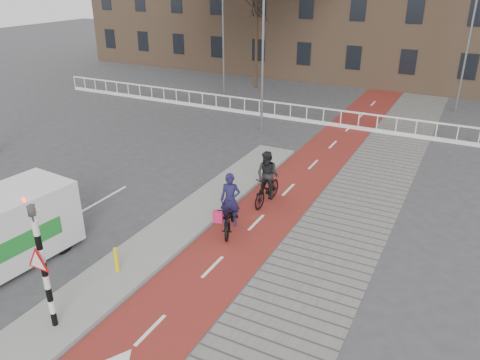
% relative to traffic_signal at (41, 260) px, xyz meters
% --- Properties ---
extents(ground, '(120.00, 120.00, 0.00)m').
position_rel_traffic_signal_xyz_m(ground, '(0.60, 2.02, -1.99)').
color(ground, '#38383A').
rests_on(ground, ground).
extents(bike_lane, '(2.50, 60.00, 0.01)m').
position_rel_traffic_signal_xyz_m(bike_lane, '(2.10, 12.02, -1.98)').
color(bike_lane, maroon).
rests_on(bike_lane, ground).
extents(sidewalk, '(3.00, 60.00, 0.01)m').
position_rel_traffic_signal_xyz_m(sidewalk, '(4.90, 12.02, -1.98)').
color(sidewalk, slate).
rests_on(sidewalk, ground).
extents(curb_island, '(1.80, 16.00, 0.12)m').
position_rel_traffic_signal_xyz_m(curb_island, '(-0.10, 6.02, -1.93)').
color(curb_island, gray).
rests_on(curb_island, ground).
extents(traffic_signal, '(0.80, 0.80, 3.68)m').
position_rel_traffic_signal_xyz_m(traffic_signal, '(0.00, 0.00, 0.00)').
color(traffic_signal, black).
rests_on(traffic_signal, curb_island).
extents(bollard, '(0.12, 0.12, 0.77)m').
position_rel_traffic_signal_xyz_m(bollard, '(-0.13, 2.45, -1.49)').
color(bollard, yellow).
rests_on(bollard, curb_island).
extents(cyclist_near, '(1.33, 2.11, 2.06)m').
position_rel_traffic_signal_xyz_m(cyclist_near, '(1.56, 6.13, -1.29)').
color(cyclist_near, black).
rests_on(cyclist_near, bike_lane).
extents(cyclist_far, '(0.91, 1.95, 2.05)m').
position_rel_traffic_signal_xyz_m(cyclist_far, '(1.82, 8.54, -1.13)').
color(cyclist_far, black).
rests_on(cyclist_far, bike_lane).
extents(railing, '(28.00, 0.10, 0.99)m').
position_rel_traffic_signal_xyz_m(railing, '(-4.40, 19.02, -1.68)').
color(railing, silver).
rests_on(railing, ground).
extents(tree_mid, '(0.22, 0.22, 6.91)m').
position_rel_traffic_signal_xyz_m(tree_mid, '(-6.76, 25.60, 1.47)').
color(tree_mid, '#312315').
rests_on(tree_mid, ground).
extents(streetlight_near, '(0.12, 0.12, 8.09)m').
position_rel_traffic_signal_xyz_m(streetlight_near, '(-1.83, 15.93, 2.05)').
color(streetlight_near, slate).
rests_on(streetlight_near, ground).
extents(streetlight_left, '(0.12, 0.12, 8.74)m').
position_rel_traffic_signal_xyz_m(streetlight_left, '(-7.66, 22.31, 2.38)').
color(streetlight_left, slate).
rests_on(streetlight_left, ground).
extents(streetlight_right, '(0.12, 0.12, 8.64)m').
position_rel_traffic_signal_xyz_m(streetlight_right, '(7.09, 25.34, 2.33)').
color(streetlight_right, slate).
rests_on(streetlight_right, ground).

